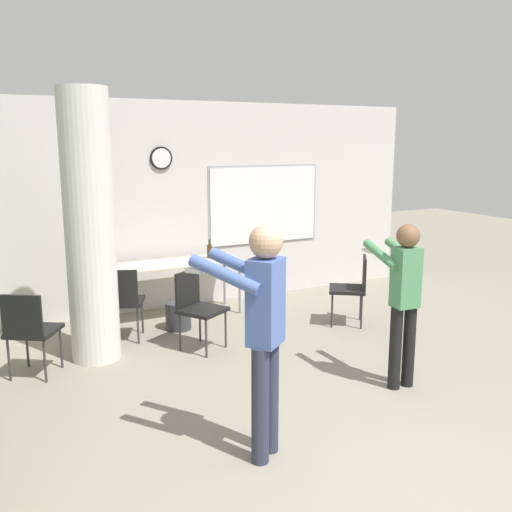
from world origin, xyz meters
name	(u,v)px	position (x,y,z in m)	size (l,w,h in m)	color
wall_back	(160,207)	(0.03, 5.06, 1.40)	(8.00, 0.15, 2.80)	silver
support_pillar	(90,228)	(-1.21, 3.55, 1.40)	(0.50, 0.50, 2.80)	silver
folding_table	(174,266)	(0.02, 4.53, 0.68)	(1.78, 0.61, 0.73)	beige
bottle_on_table	(210,251)	(0.54, 4.59, 0.83)	(0.07, 0.07, 0.25)	#4C3319
waste_bin	(178,316)	(-0.11, 4.05, 0.17)	(0.31, 0.31, 0.34)	#38383D
chair_table_front	(197,304)	(-0.14, 3.33, 0.51)	(0.60, 0.60, 0.87)	black
chair_table_left	(122,298)	(-0.81, 3.94, 0.51)	(0.58, 0.58, 0.87)	black
chair_mid_room	(353,285)	(1.91, 3.23, 0.51)	(0.61, 0.61, 0.87)	black
chair_near_pillar	(30,327)	(-1.87, 3.33, 0.51)	(0.61, 0.61, 0.87)	black
person_playing_front	(262,324)	(-0.55, 1.05, 1.01)	(0.63, 0.68, 1.72)	#2D3347
person_playing_side	(403,293)	(1.18, 1.52, 0.91)	(0.37, 0.62, 1.55)	black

